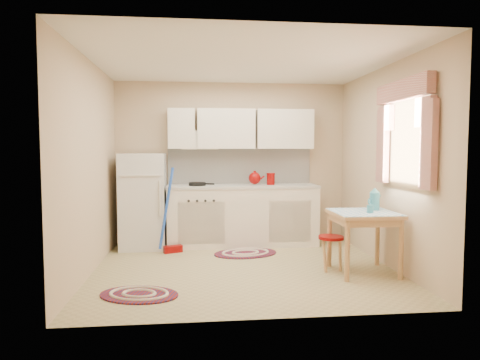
# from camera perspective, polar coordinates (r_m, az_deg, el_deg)

# --- Properties ---
(room_shell) EXTENTS (3.64, 3.60, 2.52)m
(room_shell) POSITION_cam_1_polar(r_m,az_deg,el_deg) (5.42, 1.82, 5.56)
(room_shell) COLOR tan
(room_shell) RESTS_ON ground
(fridge) EXTENTS (0.65, 0.60, 1.40)m
(fridge) POSITION_cam_1_polar(r_m,az_deg,el_deg) (6.47, -12.77, -2.74)
(fridge) COLOR silver
(fridge) RESTS_ON ground
(broom) EXTENTS (0.30, 0.21, 1.20)m
(broom) POSITION_cam_1_polar(r_m,az_deg,el_deg) (6.10, -8.98, -4.05)
(broom) COLOR blue
(broom) RESTS_ON ground
(base_cabinets) EXTENTS (2.25, 0.60, 0.88)m
(base_cabinets) POSITION_cam_1_polar(r_m,az_deg,el_deg) (6.55, 0.33, -4.86)
(base_cabinets) COLOR silver
(base_cabinets) RESTS_ON ground
(countertop) EXTENTS (2.27, 0.62, 0.04)m
(countertop) POSITION_cam_1_polar(r_m,az_deg,el_deg) (6.49, 0.33, -0.84)
(countertop) COLOR #B6B5AD
(countertop) RESTS_ON base_cabinets
(frying_pan) EXTENTS (0.32, 0.32, 0.05)m
(frying_pan) POSITION_cam_1_polar(r_m,az_deg,el_deg) (6.40, -5.74, -0.53)
(frying_pan) COLOR black
(frying_pan) RESTS_ON countertop
(red_kettle) EXTENTS (0.23, 0.21, 0.21)m
(red_kettle) POSITION_cam_1_polar(r_m,az_deg,el_deg) (6.51, 1.97, 0.25)
(red_kettle) COLOR #7F0504
(red_kettle) RESTS_ON countertop
(red_canister) EXTENTS (0.12, 0.12, 0.16)m
(red_canister) POSITION_cam_1_polar(r_m,az_deg,el_deg) (6.55, 4.12, 0.07)
(red_canister) COLOR #7F0504
(red_canister) RESTS_ON countertop
(table) EXTENTS (0.72, 0.72, 0.72)m
(table) POSITION_cam_1_polar(r_m,az_deg,el_deg) (5.29, 16.12, -8.03)
(table) COLOR tan
(table) RESTS_ON ground
(stool) EXTENTS (0.31, 0.31, 0.42)m
(stool) POSITION_cam_1_polar(r_m,az_deg,el_deg) (5.32, 12.03, -9.54)
(stool) COLOR #7F0504
(stool) RESTS_ON ground
(coffee_pot) EXTENTS (0.18, 0.17, 0.29)m
(coffee_pot) POSITION_cam_1_polar(r_m,az_deg,el_deg) (5.39, 17.51, -2.40)
(coffee_pot) COLOR teal
(coffee_pot) RESTS_ON table
(mug) EXTENTS (0.08, 0.08, 0.10)m
(mug) POSITION_cam_1_polar(r_m,az_deg,el_deg) (5.14, 16.96, -3.75)
(mug) COLOR teal
(mug) RESTS_ON table
(rug_center) EXTENTS (0.99, 0.75, 0.02)m
(rug_center) POSITION_cam_1_polar(r_m,az_deg,el_deg) (6.06, 0.73, -9.74)
(rug_center) COLOR maroon
(rug_center) RESTS_ON ground
(rug_left) EXTENTS (0.91, 0.72, 0.02)m
(rug_left) POSITION_cam_1_polar(r_m,az_deg,el_deg) (4.53, -13.31, -14.66)
(rug_left) COLOR maroon
(rug_left) RESTS_ON ground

